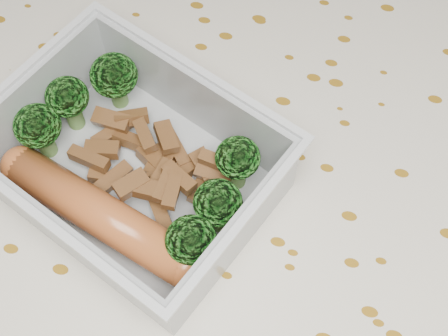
# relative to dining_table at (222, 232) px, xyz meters

# --- Properties ---
(dining_table) EXTENTS (1.40, 0.90, 0.75)m
(dining_table) POSITION_rel_dining_table_xyz_m (0.00, 0.00, 0.00)
(dining_table) COLOR brown
(dining_table) RESTS_ON ground
(tablecloth) EXTENTS (1.46, 0.96, 0.19)m
(tablecloth) POSITION_rel_dining_table_xyz_m (0.00, 0.00, 0.05)
(tablecloth) COLOR silver
(tablecloth) RESTS_ON dining_table
(lunch_container) EXTENTS (0.20, 0.18, 0.06)m
(lunch_container) POSITION_rel_dining_table_xyz_m (-0.05, -0.02, 0.11)
(lunch_container) COLOR silver
(lunch_container) RESTS_ON tablecloth
(broccoli_florets) EXTENTS (0.15, 0.12, 0.04)m
(broccoli_florets) POSITION_rel_dining_table_xyz_m (-0.05, -0.01, 0.12)
(broccoli_florets) COLOR #608C3F
(broccoli_florets) RESTS_ON lunch_container
(meat_pile) EXTENTS (0.11, 0.08, 0.03)m
(meat_pile) POSITION_rel_dining_table_xyz_m (-0.04, -0.01, 0.10)
(meat_pile) COLOR brown
(meat_pile) RESTS_ON lunch_container
(sausage) EXTENTS (0.13, 0.06, 0.02)m
(sausage) POSITION_rel_dining_table_xyz_m (-0.06, -0.05, 0.11)
(sausage) COLOR #B05728
(sausage) RESTS_ON lunch_container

